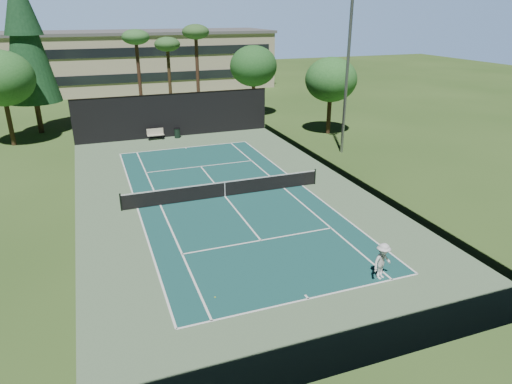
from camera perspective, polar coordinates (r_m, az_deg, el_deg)
ground at (r=29.20m, az=-3.89°, el=-0.57°), size 160.00×160.00×0.00m
apron_slab at (r=29.20m, az=-3.89°, el=-0.57°), size 18.00×32.00×0.01m
court_surface at (r=29.20m, az=-3.89°, el=-0.55°), size 10.97×23.77×0.01m
court_lines at (r=29.20m, az=-3.89°, el=-0.54°), size 11.07×23.87×0.01m
tennis_net at (r=29.00m, az=-3.92°, el=0.44°), size 12.90×0.10×1.10m
fence at (r=28.56m, az=-4.03°, el=3.20°), size 18.04×32.05×4.03m
player at (r=20.94m, az=15.53°, el=-8.34°), size 1.25×0.97×1.71m
tennis_ball_a at (r=19.44m, az=-5.13°, el=-12.97°), size 0.06×0.06×0.06m
tennis_ball_b at (r=29.98m, az=-7.80°, el=-0.06°), size 0.07×0.07×0.07m
tennis_ball_c at (r=31.13m, az=-1.83°, el=0.99°), size 0.08×0.08×0.08m
tennis_ball_d at (r=30.31m, az=-15.61°, el=-0.45°), size 0.06×0.06×0.06m
park_bench at (r=43.08m, az=-12.47°, el=7.11°), size 1.50×0.45×1.02m
trash_bin at (r=43.32m, az=-9.83°, el=7.30°), size 0.56×0.56×0.95m
pine_tree at (r=48.18m, az=-27.09°, el=17.74°), size 4.80×4.80×15.00m
palm_a at (r=50.33m, az=-14.78°, el=17.82°), size 2.80×2.80×9.32m
palm_b at (r=52.86m, az=-11.02°, el=17.37°), size 2.80×2.80×8.42m
palm_c at (r=50.35m, az=-7.54°, el=18.79°), size 2.80×2.80×9.77m
decid_tree_a at (r=51.36m, az=-0.32°, el=15.46°), size 5.12×5.12×7.62m
decid_tree_b at (r=44.04m, az=9.35°, el=13.67°), size 4.80×4.80×7.14m
decid_tree_c at (r=44.74m, az=-29.28°, el=12.27°), size 5.44×5.44×8.09m
campus_building at (r=72.65m, az=-14.92°, el=15.66°), size 40.50×12.50×8.30m
light_pole at (r=37.73m, az=11.32°, el=14.34°), size 0.90×0.25×12.22m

